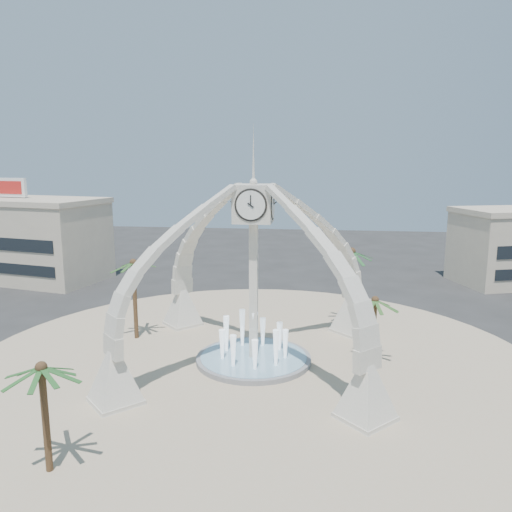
# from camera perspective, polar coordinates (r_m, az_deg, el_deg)

# --- Properties ---
(ground) EXTENTS (140.00, 140.00, 0.00)m
(ground) POSITION_cam_1_polar(r_m,az_deg,el_deg) (35.59, -0.27, -12.00)
(ground) COLOR #282828
(ground) RESTS_ON ground
(plaza) EXTENTS (40.00, 40.00, 0.06)m
(plaza) POSITION_cam_1_polar(r_m,az_deg,el_deg) (35.58, -0.27, -11.96)
(plaza) COLOR tan
(plaza) RESTS_ON ground
(clock_tower) EXTENTS (17.94, 17.94, 16.30)m
(clock_tower) POSITION_cam_1_polar(r_m,az_deg,el_deg) (33.63, -0.28, -1.74)
(clock_tower) COLOR beige
(clock_tower) RESTS_ON ground
(fountain) EXTENTS (8.00, 8.00, 3.62)m
(fountain) POSITION_cam_1_polar(r_m,az_deg,el_deg) (35.48, -0.27, -11.57)
(fountain) COLOR gray
(fountain) RESTS_ON ground
(building_nw) EXTENTS (23.75, 13.73, 11.90)m
(building_nw) POSITION_cam_1_polar(r_m,az_deg,el_deg) (66.21, -25.99, 1.89)
(building_nw) COLOR beige
(building_nw) RESTS_ON ground
(palm_east) EXTENTS (3.49, 3.49, 5.22)m
(palm_east) POSITION_cam_1_polar(r_m,az_deg,el_deg) (34.63, 13.46, -5.00)
(palm_east) COLOR brown
(palm_east) RESTS_ON ground
(palm_west) EXTENTS (4.52, 4.52, 6.80)m
(palm_west) POSITION_cam_1_polar(r_m,az_deg,el_deg) (39.45, -13.85, -0.88)
(palm_west) COLOR brown
(palm_west) RESTS_ON ground
(palm_north) EXTENTS (5.21, 5.21, 7.17)m
(palm_north) POSITION_cam_1_polar(r_m,az_deg,el_deg) (42.21, 10.91, 0.38)
(palm_north) COLOR brown
(palm_north) RESTS_ON ground
(palm_south) EXTENTS (3.53, 3.53, 5.62)m
(palm_south) POSITION_cam_1_polar(r_m,az_deg,el_deg) (24.01, -23.33, -11.79)
(palm_south) COLOR brown
(palm_south) RESTS_ON ground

